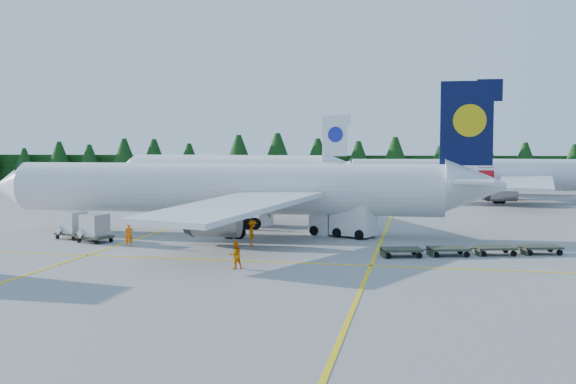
% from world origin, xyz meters
% --- Properties ---
extents(ground, '(320.00, 320.00, 0.00)m').
position_xyz_m(ground, '(0.00, 0.00, 0.00)').
color(ground, gray).
rests_on(ground, ground).
extents(taxi_stripe_a, '(0.25, 120.00, 0.01)m').
position_xyz_m(taxi_stripe_a, '(-14.00, 20.00, 0.01)').
color(taxi_stripe_a, yellow).
rests_on(taxi_stripe_a, ground).
extents(taxi_stripe_b, '(0.25, 120.00, 0.01)m').
position_xyz_m(taxi_stripe_b, '(6.00, 20.00, 0.01)').
color(taxi_stripe_b, yellow).
rests_on(taxi_stripe_b, ground).
extents(taxi_stripe_cross, '(80.00, 0.25, 0.01)m').
position_xyz_m(taxi_stripe_cross, '(0.00, -6.00, 0.01)').
color(taxi_stripe_cross, yellow).
rests_on(taxi_stripe_cross, ground).
extents(treeline_hedge, '(220.00, 4.00, 6.00)m').
position_xyz_m(treeline_hedge, '(0.00, 82.00, 3.00)').
color(treeline_hedge, black).
rests_on(treeline_hedge, ground).
extents(airliner_navy, '(44.94, 36.96, 13.06)m').
position_xyz_m(airliner_navy, '(-8.64, 7.02, 3.93)').
color(airliner_navy, silver).
rests_on(airliner_navy, ground).
extents(airliner_red, '(42.87, 35.04, 12.51)m').
position_xyz_m(airliner_red, '(16.94, 46.04, 3.76)').
color(airliner_red, silver).
rests_on(airliner_red, ground).
extents(airliner_far_left, '(44.67, 10.64, 13.05)m').
position_xyz_m(airliner_far_left, '(-26.93, 65.16, 4.09)').
color(airliner_far_left, silver).
rests_on(airliner_far_left, ground).
extents(airliner_far_right, '(41.32, 7.88, 12.02)m').
position_xyz_m(airliner_far_right, '(31.52, 61.44, 3.77)').
color(airliner_far_right, silver).
rests_on(airliner_far_right, ground).
extents(airstairs, '(5.40, 6.97, 4.11)m').
position_xyz_m(airstairs, '(-7.35, 13.64, 0.89)').
color(airstairs, silver).
rests_on(airstairs, ground).
extents(service_truck, '(6.05, 4.22, 2.75)m').
position_xyz_m(service_truck, '(2.60, 7.41, 1.36)').
color(service_truck, white).
rests_on(service_truck, ground).
extents(dolly_train, '(12.80, 5.56, 0.16)m').
position_xyz_m(dolly_train, '(12.70, -0.48, 0.51)').
color(dolly_train, '#353A2A').
rests_on(dolly_train, ground).
extents(uld_pair, '(5.78, 4.13, 1.91)m').
position_xyz_m(uld_pair, '(-17.91, 0.52, 1.29)').
color(uld_pair, '#353A2A').
rests_on(uld_pair, ground).
extents(crew_a, '(0.78, 0.67, 1.82)m').
position_xyz_m(crew_a, '(-12.85, -1.68, 0.91)').
color(crew_a, '#FE5E05').
rests_on(crew_a, ground).
extents(crew_b, '(1.08, 1.08, 1.77)m').
position_xyz_m(crew_b, '(-2.29, -8.73, 0.88)').
color(crew_b, orange).
rests_on(crew_b, ground).
extents(crew_c, '(0.74, 0.94, 2.00)m').
position_xyz_m(crew_c, '(-3.64, 0.58, 1.00)').
color(crew_c, '#D75F04').
rests_on(crew_c, ground).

